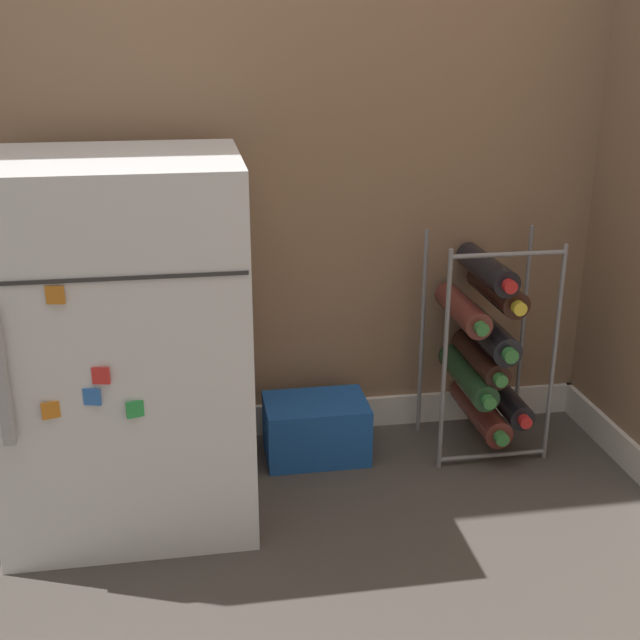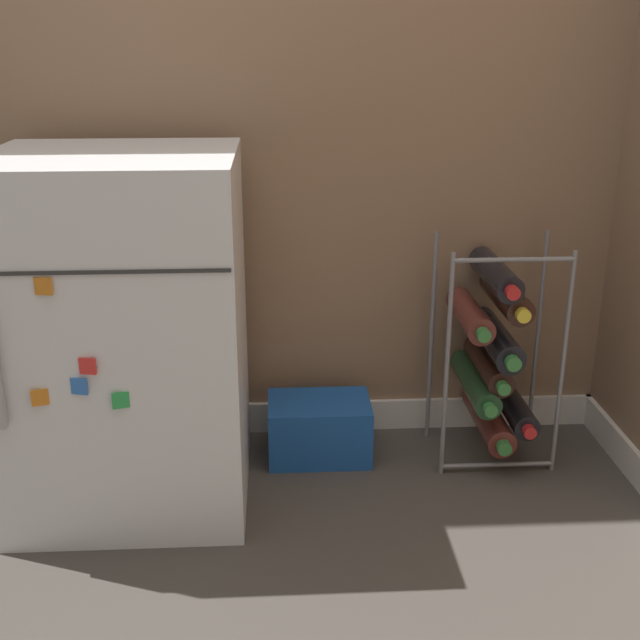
% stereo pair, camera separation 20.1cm
% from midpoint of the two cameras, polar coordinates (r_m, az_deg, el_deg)
% --- Properties ---
extents(ground_plane, '(14.00, 14.00, 0.00)m').
position_cam_midpoint_polar(ground_plane, '(1.85, -2.56, -17.11)').
color(ground_plane, '#423D38').
extents(mini_fridge, '(0.56, 0.53, 0.86)m').
position_cam_midpoint_polar(mini_fridge, '(1.94, -16.56, -1.53)').
color(mini_fridge, silver).
rests_on(mini_fridge, ground_plane).
extents(wine_rack, '(0.31, 0.33, 0.61)m').
position_cam_midpoint_polar(wine_rack, '(2.21, 9.03, -1.86)').
color(wine_rack, slate).
rests_on(wine_rack, ground_plane).
extents(soda_box, '(0.28, 0.19, 0.16)m').
position_cam_midpoint_polar(soda_box, '(2.22, -2.90, -7.78)').
color(soda_box, '#194C9E').
rests_on(soda_box, ground_plane).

